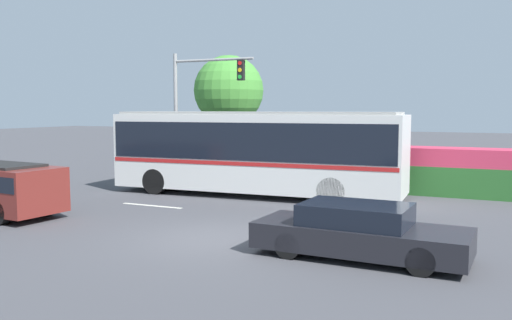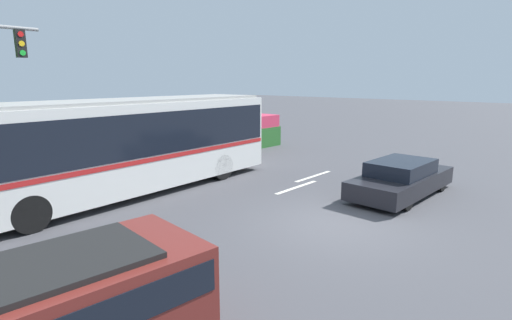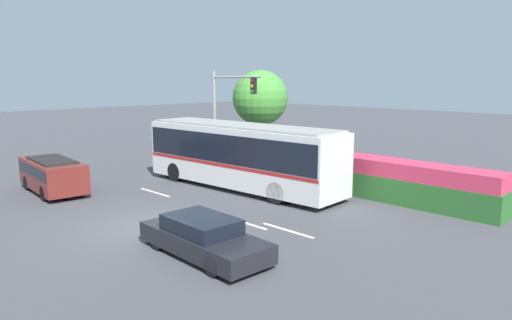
# 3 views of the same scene
# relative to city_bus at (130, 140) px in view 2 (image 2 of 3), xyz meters

# --- Properties ---
(ground_plane) EXTENTS (140.00, 140.00, 0.00)m
(ground_plane) POSITION_rel_city_bus_xyz_m (2.05, -6.86, -1.84)
(ground_plane) COLOR #444449
(city_bus) EXTENTS (11.39, 3.20, 3.23)m
(city_bus) POSITION_rel_city_bus_xyz_m (0.00, 0.00, 0.00)
(city_bus) COLOR silver
(city_bus) RESTS_ON ground
(sedan_foreground) EXTENTS (4.79, 1.95, 1.22)m
(sedan_foreground) POSITION_rel_city_bus_xyz_m (5.86, -7.11, -1.25)
(sedan_foreground) COLOR black
(sedan_foreground) RESTS_ON ground
(flowering_hedge) EXTENTS (9.33, 1.59, 1.83)m
(flowering_hedge) POSITION_rel_city_bus_xyz_m (6.79, 3.29, -0.94)
(flowering_hedge) COLOR #286028
(flowering_hedge) RESTS_ON ground
(lane_stripe_near) EXTENTS (2.40, 0.16, 0.01)m
(lane_stripe_near) POSITION_rel_city_bus_xyz_m (6.12, -3.42, -1.83)
(lane_stripe_near) COLOR silver
(lane_stripe_near) RESTS_ON ground
(lane_stripe_mid) EXTENTS (2.40, 0.16, 0.01)m
(lane_stripe_mid) POSITION_rel_city_bus_xyz_m (4.31, -3.89, -1.83)
(lane_stripe_mid) COLOR silver
(lane_stripe_mid) RESTS_ON ground
(lane_stripe_far) EXTENTS (2.40, 0.16, 0.01)m
(lane_stripe_far) POSITION_rel_city_bus_xyz_m (-2.28, -3.60, -1.83)
(lane_stripe_far) COLOR silver
(lane_stripe_far) RESTS_ON ground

